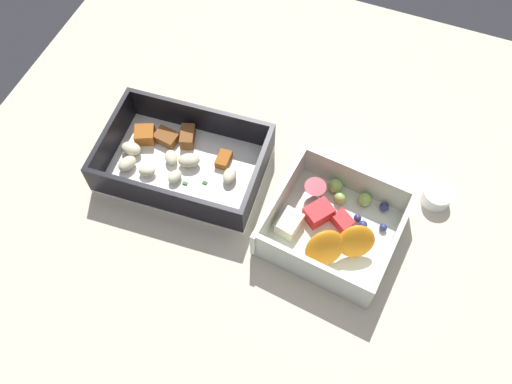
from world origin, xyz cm
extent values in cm
cube|color=beige|center=(0.00, 0.00, 1.00)|extent=(80.00, 80.00, 2.00)
cube|color=white|center=(-11.52, 1.27, 2.30)|extent=(21.03, 14.81, 0.60)
cube|color=black|center=(-21.25, 0.56, 4.88)|extent=(1.56, 13.40, 4.56)
cube|color=black|center=(-1.79, 1.97, 4.88)|extent=(1.56, 13.40, 4.56)
cube|color=black|center=(-11.98, 7.65, 4.88)|extent=(18.91, 1.96, 4.56)
cube|color=black|center=(-11.06, -5.11, 4.88)|extent=(18.91, 1.96, 4.56)
ellipsoid|color=beige|center=(-11.82, -0.87, 3.31)|extent=(1.86, 2.31, 1.02)
ellipsoid|color=beige|center=(-18.23, -1.43, 3.48)|extent=(2.56, 2.99, 1.26)
ellipsoid|color=beige|center=(-18.85, 0.78, 3.53)|extent=(2.69, 1.89, 1.33)
ellipsoid|color=beige|center=(-5.44, 1.70, 3.43)|extent=(1.84, 2.49, 1.18)
ellipsoid|color=beige|center=(-13.49, 1.51, 3.38)|extent=(2.55, 2.72, 1.11)
ellipsoid|color=beige|center=(-15.45, -1.38, 3.35)|extent=(2.55, 2.19, 1.07)
ellipsoid|color=beige|center=(-11.10, 1.83, 3.58)|extent=(3.36, 2.94, 1.40)
cube|color=#AD5B1E|center=(-7.20, 3.84, 3.14)|extent=(1.74, 2.51, 1.07)
cube|color=#AD5B1E|center=(-18.22, 3.39, 3.47)|extent=(3.25, 3.20, 1.75)
cube|color=brown|center=(-12.89, 5.19, 3.47)|extent=(2.65, 3.49, 1.74)
cube|color=brown|center=(-15.49, 4.21, 3.24)|extent=(3.21, 2.57, 1.28)
cube|color=#387A33|center=(-8.13, -0.29, 2.70)|extent=(0.60, 0.40, 0.20)
cube|color=#387A33|center=(-11.58, 1.54, 2.70)|extent=(0.60, 0.40, 0.20)
cube|color=#387A33|center=(-10.43, -1.01, 2.70)|extent=(0.60, 0.40, 0.20)
cube|color=silver|center=(8.80, -0.51, 2.30)|extent=(16.11, 15.39, 0.60)
cube|color=silver|center=(1.81, 0.26, 4.83)|extent=(2.12, 13.84, 4.46)
cube|color=silver|center=(15.80, -1.29, 4.83)|extent=(2.12, 13.84, 4.46)
cube|color=silver|center=(9.53, 6.08, 4.83)|extent=(13.46, 2.08, 4.46)
cube|color=silver|center=(8.08, -7.10, 4.83)|extent=(13.46, 2.08, 4.46)
ellipsoid|color=orange|center=(11.84, -2.03, 4.95)|extent=(5.43, 5.01, 4.50)
ellipsoid|color=orange|center=(8.79, -4.26, 5.14)|extent=(5.93, 5.80, 4.87)
cube|color=red|center=(6.60, 0.66, 3.56)|extent=(3.85, 4.01, 1.93)
cube|color=#F4EACC|center=(3.81, -1.95, 3.55)|extent=(2.98, 3.59, 1.90)
cube|color=red|center=(9.63, 0.76, 3.33)|extent=(3.04, 2.87, 1.46)
sphere|color=#9ECC60|center=(8.41, 3.73, 3.36)|extent=(1.52, 1.52, 1.52)
sphere|color=#9ECC60|center=(7.35, 5.06, 3.51)|extent=(1.82, 1.82, 1.82)
sphere|color=#9ECC60|center=(11.28, 4.58, 3.43)|extent=(1.67, 1.67, 1.67)
cone|color=red|center=(5.22, 3.32, 3.67)|extent=(2.68, 2.68, 2.15)
sphere|color=navy|center=(11.16, 2.01, 3.07)|extent=(0.95, 0.95, 0.95)
sphere|color=navy|center=(12.00, 1.25, 3.16)|extent=(1.12, 1.12, 1.12)
sphere|color=navy|center=(14.38, 1.88, 3.07)|extent=(0.95, 0.95, 0.95)
sphere|color=navy|center=(13.76, 4.59, 3.17)|extent=(1.13, 1.13, 1.13)
cylinder|color=white|center=(19.42, 8.46, 2.99)|extent=(3.51, 3.51, 1.98)
camera|label=1|loc=(10.83, -30.60, 61.33)|focal=38.20mm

